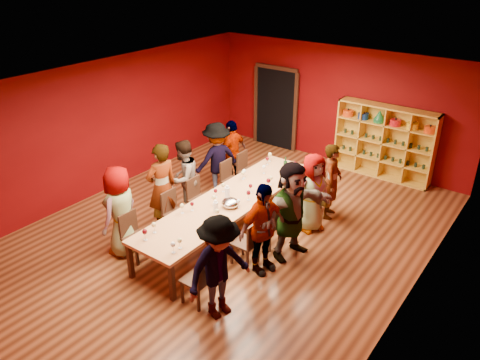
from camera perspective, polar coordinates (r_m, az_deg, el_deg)
name	(u,v)px	position (r m, az deg, el deg)	size (l,w,h in m)	color
room_shell	(230,164)	(8.73, -1.18, 2.02)	(7.10, 9.10, 3.04)	#572C17
tasting_table	(231,201)	(9.09, -1.14, -2.59)	(1.10, 4.50, 0.75)	tan
doorway	(276,108)	(13.24, 4.46, 8.77)	(1.40, 0.17, 2.30)	black
shelving_unit	(385,138)	(11.89, 17.25, 4.87)	(2.40, 0.40, 1.80)	gold
chair_person_left_0	(133,233)	(8.70, -12.90, -6.34)	(0.42, 0.42, 0.89)	black
person_left_0	(121,211)	(8.70, -14.36, -3.68)	(0.84, 0.46, 1.73)	pink
chair_person_left_1	(173,210)	(9.29, -8.13, -3.65)	(0.42, 0.42, 0.89)	black
person_left_1	(162,187)	(9.26, -9.50, -0.90)	(0.67, 0.49, 1.83)	#547FAE
chair_person_left_2	(197,196)	(9.74, -5.21, -1.98)	(0.42, 0.42, 0.89)	black
person_left_2	(184,178)	(9.81, -6.89, 0.28)	(0.79, 0.44, 1.63)	#4D4E53
chair_person_left_3	(230,178)	(10.48, -1.24, 0.30)	(0.42, 0.42, 0.89)	black
person_left_3	(217,159)	(10.55, -2.87, 2.57)	(1.10, 0.45, 1.71)	#151B3A
chair_person_left_4	(246,168)	(10.93, 0.72, 1.42)	(0.42, 0.42, 0.89)	black
person_left_4	(232,153)	(11.02, -0.93, 3.35)	(0.93, 0.42, 1.59)	#454549
chair_person_right_0	(201,278)	(7.46, -4.83, -11.82)	(0.42, 0.42, 0.89)	black
person_right_0	(219,268)	(7.04, -2.56, -10.65)	(1.11, 0.46, 1.72)	#15183B
chair_person_right_1	(249,241)	(8.28, 1.08, -7.42)	(0.42, 0.42, 0.89)	black
person_right_1	(262,229)	(7.96, 2.72, -5.98)	(0.99, 0.45, 1.69)	#527EAA
chair_person_right_2	(271,224)	(8.78, 3.80, -5.34)	(0.42, 0.42, 0.89)	black
person_right_2	(291,210)	(8.37, 6.29, -3.71)	(1.72, 0.49, 1.85)	#4C4C51
chair_person_right_3	(298,202)	(9.53, 7.14, -2.74)	(0.42, 0.42, 0.89)	black
person_right_3	(312,193)	(9.27, 8.78, -1.54)	(0.79, 0.43, 1.62)	silver
chair_person_right_4	(315,190)	(10.08, 9.11, -1.19)	(0.42, 0.42, 0.89)	black
person_right_4	(332,181)	(9.80, 11.12, -0.14)	(0.59, 0.43, 1.62)	pink
wine_glass_0	(288,168)	(10.04, 5.84, 1.45)	(0.08, 0.08, 0.20)	white
wine_glass_1	(251,186)	(9.24, 1.29, -0.77)	(0.08, 0.08, 0.19)	white
wine_glass_2	(249,193)	(8.95, 1.04, -1.62)	(0.08, 0.08, 0.21)	white
wine_glass_3	(173,245)	(7.53, -8.17, -7.83)	(0.08, 0.08, 0.21)	white
wine_glass_4	(213,219)	(8.13, -3.32, -4.77)	(0.08, 0.08, 0.21)	white
wine_glass_5	(244,172)	(9.81, 0.52, 1.02)	(0.08, 0.08, 0.21)	white
wine_glass_6	(145,232)	(7.90, -11.53, -6.25)	(0.09, 0.09, 0.22)	white
wine_glass_7	(271,178)	(9.56, 3.77, 0.21)	(0.08, 0.08, 0.20)	white
wine_glass_8	(264,167)	(10.04, 2.93, 1.55)	(0.08, 0.08, 0.20)	white
wine_glass_9	(223,185)	(9.27, -2.06, -0.67)	(0.08, 0.08, 0.19)	white
wine_glass_10	(267,159)	(10.46, 3.34, 2.57)	(0.08, 0.08, 0.19)	white
wine_glass_11	(180,241)	(7.62, -7.37, -7.37)	(0.08, 0.08, 0.20)	white
wine_glass_12	(239,201)	(8.71, -0.18, -2.63)	(0.07, 0.07, 0.18)	white
wine_glass_13	(216,191)	(9.07, -2.99, -1.37)	(0.07, 0.07, 0.19)	white
wine_glass_14	(295,164)	(10.27, 6.70, 1.98)	(0.08, 0.08, 0.20)	white
wine_glass_15	(182,206)	(8.58, -7.09, -3.19)	(0.08, 0.08, 0.20)	white
wine_glass_16	(217,212)	(8.33, -2.81, -3.89)	(0.09, 0.09, 0.21)	white
wine_glass_17	(154,225)	(8.08, -10.45, -5.43)	(0.08, 0.08, 0.21)	white
wine_glass_18	(268,181)	(9.42, 3.48, -0.13)	(0.09, 0.09, 0.22)	white
wine_glass_19	(243,174)	(9.77, 0.34, 0.80)	(0.08, 0.08, 0.19)	white
wine_glass_20	(192,204)	(8.65, -5.87, -2.96)	(0.07, 0.07, 0.18)	white
wine_glass_21	(214,198)	(8.80, -3.21, -2.18)	(0.08, 0.08, 0.21)	white
wine_glass_22	(270,155)	(10.63, 3.67, 3.07)	(0.09, 0.09, 0.22)	white
spittoon_bowl	(230,203)	(8.76, -1.19, -2.82)	(0.33, 0.33, 0.18)	#AFB2B6
carafe_a	(227,192)	(9.05, -1.57, -1.51)	(0.12, 0.12, 0.26)	white
carafe_b	(216,207)	(8.59, -2.98, -3.27)	(0.10, 0.10, 0.24)	white
wine_bottle	(285,166)	(10.17, 5.53, 1.71)	(0.11, 0.11, 0.34)	#133417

